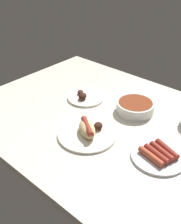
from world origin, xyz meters
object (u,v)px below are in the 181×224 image
plate_hotdog_assembled (88,131)px  plate_sausages (159,155)px  bowl_chili (135,106)px  plate_grilled_meat (85,97)px

plate_hotdog_assembled → plate_sausages: 28.97cm
plate_sausages → bowl_chili: bearing=-40.4°
plate_hotdog_assembled → bowl_chili: bearing=-99.2°
bowl_chili → plate_grilled_meat: bowl_chili is taller
plate_grilled_meat → plate_sausages: size_ratio=0.91×
plate_grilled_meat → bowl_chili: bearing=-165.6°
bowl_chili → plate_sausages: (-23.60, 20.07, -1.56)cm
bowl_chili → plate_hotdog_assembled: 27.71cm
bowl_chili → plate_sausages: 31.02cm
bowl_chili → plate_hotdog_assembled: (4.44, 27.33, -0.98)cm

